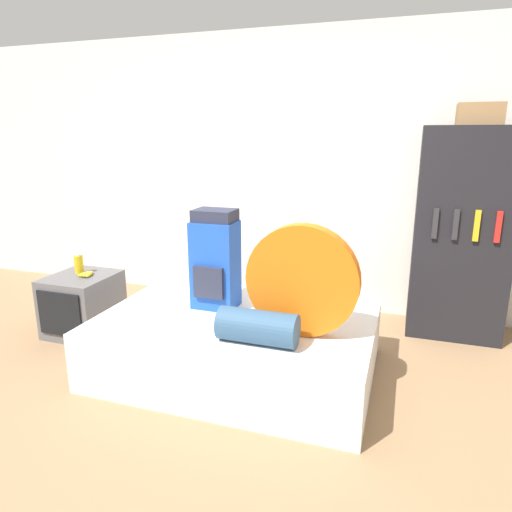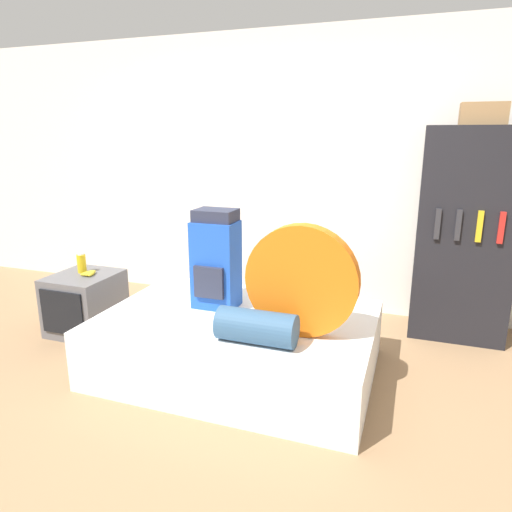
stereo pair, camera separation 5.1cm
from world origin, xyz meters
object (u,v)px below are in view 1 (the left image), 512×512
(television, at_px, (83,304))
(cardboard_box, at_px, (480,114))
(backpack, at_px, (215,260))
(bookshelf, at_px, (462,235))
(tent_bag, at_px, (302,281))
(sleeping_roll, at_px, (258,327))
(canister, at_px, (79,264))

(television, bearing_deg, cardboard_box, 17.60)
(backpack, distance_m, bookshelf, 2.03)
(tent_bag, height_order, television, tent_bag)
(sleeping_roll, bearing_deg, cardboard_box, 50.26)
(sleeping_roll, bearing_deg, tent_bag, 44.22)
(tent_bag, height_order, canister, tent_bag)
(canister, relative_size, cardboard_box, 0.53)
(television, distance_m, cardboard_box, 3.55)
(tent_bag, bearing_deg, television, 170.07)
(tent_bag, bearing_deg, bookshelf, 52.36)
(backpack, height_order, tent_bag, backpack)
(sleeping_roll, bearing_deg, bookshelf, 51.10)
(television, relative_size, cardboard_box, 1.74)
(bookshelf, bearing_deg, sleeping_roll, -128.90)
(backpack, xyz_separation_m, cardboard_box, (1.76, 1.04, 1.04))
(tent_bag, bearing_deg, sleeping_roll, -135.78)
(backpack, xyz_separation_m, canister, (-1.33, 0.13, -0.18))
(sleeping_roll, height_order, canister, canister)
(canister, bearing_deg, sleeping_roll, -18.96)
(sleeping_roll, bearing_deg, canister, 161.04)
(backpack, xyz_separation_m, bookshelf, (1.74, 1.05, 0.09))
(television, bearing_deg, bookshelf, 18.00)
(sleeping_roll, bearing_deg, television, 162.32)
(tent_bag, relative_size, bookshelf, 0.41)
(tent_bag, xyz_separation_m, cardboard_box, (1.05, 1.31, 1.03))
(sleeping_roll, relative_size, cardboard_box, 1.51)
(cardboard_box, bearing_deg, backpack, -149.51)
(sleeping_roll, xyz_separation_m, bookshelf, (1.25, 1.55, 0.34))
(canister, bearing_deg, backpack, -5.71)
(tent_bag, xyz_separation_m, television, (-1.99, 0.35, -0.52))
(backpack, relative_size, tent_bag, 1.01)
(sleeping_roll, relative_size, canister, 2.84)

